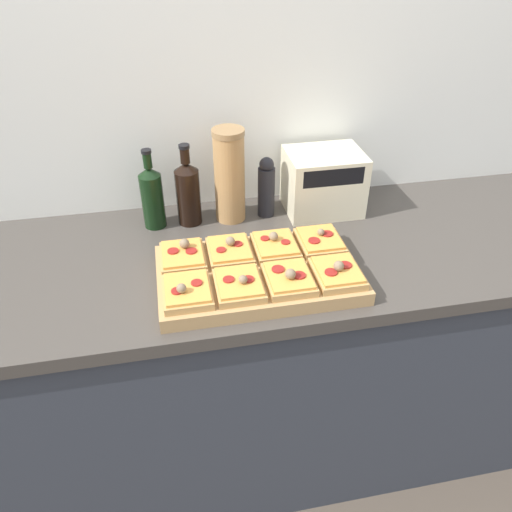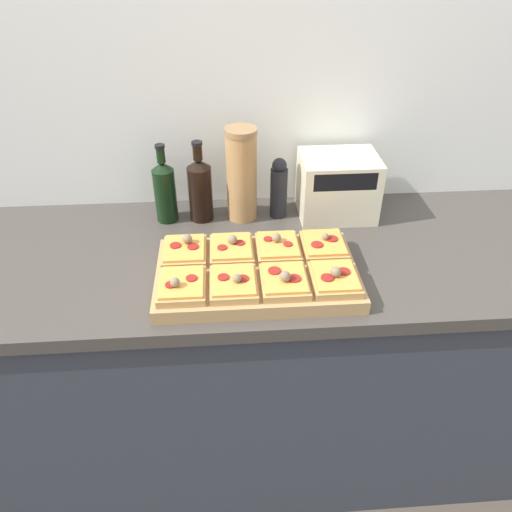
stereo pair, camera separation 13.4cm
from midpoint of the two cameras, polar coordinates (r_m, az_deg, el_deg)
name	(u,v)px [view 1 (the left image)]	position (r m, az deg, el deg)	size (l,w,h in m)	color
wall_back	(214,95)	(1.62, -7.28, 17.70)	(6.00, 0.06, 2.50)	silver
kitchen_counter	(238,360)	(1.75, -4.27, -11.89)	(2.63, 0.67, 0.90)	#333842
cutting_board	(258,274)	(1.34, -2.62, -2.21)	(0.54, 0.32, 0.04)	tan
pizza_slice_back_left	(183,256)	(1.37, -11.15, -0.06)	(0.12, 0.14, 0.06)	tan
pizza_slice_back_midleft	(230,251)	(1.38, -5.80, 0.51)	(0.12, 0.14, 0.05)	tan
pizza_slice_back_midright	(275,246)	(1.39, -0.52, 1.10)	(0.12, 0.14, 0.05)	tan
pizza_slice_back_right	(320,241)	(1.42, 4.64, 1.64)	(0.12, 0.14, 0.05)	tan
pizza_slice_front_left	(187,291)	(1.25, -10.94, -4.06)	(0.12, 0.14, 0.05)	tan
pizza_slice_front_midleft	(239,285)	(1.25, -5.02, -3.39)	(0.12, 0.14, 0.05)	tan
pizza_slice_front_midright	(289,278)	(1.27, 0.77, -2.69)	(0.12, 0.14, 0.06)	tan
pizza_slice_front_right	(337,272)	(1.30, 6.38, -2.00)	(0.12, 0.14, 0.06)	tan
olive_oil_bottle	(152,196)	(1.58, -14.21, 6.61)	(0.07, 0.07, 0.26)	black
wine_bottle	(188,192)	(1.57, -10.23, 7.16)	(0.08, 0.08, 0.26)	black
grain_jar_tall	(229,176)	(1.56, -5.54, 9.05)	(0.10, 0.10, 0.30)	#AD7F4C
pepper_mill	(266,187)	(1.60, -1.23, 7.77)	(0.05, 0.05, 0.20)	black
toaster_oven	(323,182)	(1.63, 5.37, 8.38)	(0.26, 0.19, 0.20)	beige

